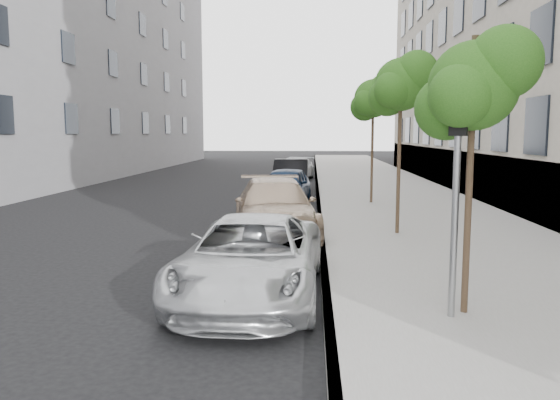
# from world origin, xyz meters

# --- Properties ---
(ground) EXTENTS (160.00, 160.00, 0.00)m
(ground) POSITION_xyz_m (0.00, 0.00, 0.00)
(ground) COLOR black
(ground) RESTS_ON ground
(sidewalk) EXTENTS (6.40, 72.00, 0.14)m
(sidewalk) POSITION_xyz_m (4.30, 24.00, 0.07)
(sidewalk) COLOR gray
(sidewalk) RESTS_ON ground
(curb) EXTENTS (0.15, 72.00, 0.14)m
(curb) POSITION_xyz_m (1.18, 24.00, 0.07)
(curb) COLOR #9E9B93
(curb) RESTS_ON ground
(tree_near) EXTENTS (1.63, 1.43, 4.13)m
(tree_near) POSITION_xyz_m (3.23, 1.50, 3.46)
(tree_near) COLOR #38281C
(tree_near) RESTS_ON sidewalk
(tree_mid) EXTENTS (1.71, 1.51, 4.75)m
(tree_mid) POSITION_xyz_m (3.23, 8.00, 4.04)
(tree_mid) COLOR #38281C
(tree_mid) RESTS_ON sidewalk
(tree_far) EXTENTS (1.77, 1.57, 4.82)m
(tree_far) POSITION_xyz_m (3.23, 14.50, 4.09)
(tree_far) COLOR #38281C
(tree_far) RESTS_ON sidewalk
(signal_pole) EXTENTS (0.29, 0.26, 3.15)m
(signal_pole) POSITION_xyz_m (2.96, 1.28, 2.11)
(signal_pole) COLOR #939699
(signal_pole) RESTS_ON sidewalk
(minivan) EXTENTS (2.44, 5.00, 1.37)m
(minivan) POSITION_xyz_m (-0.10, 2.48, 0.68)
(minivan) COLOR #B9BBBE
(minivan) RESTS_ON ground
(suv) EXTENTS (2.82, 5.51, 1.53)m
(suv) POSITION_xyz_m (-0.10, 8.18, 0.76)
(suv) COLOR tan
(suv) RESTS_ON ground
(sedan_blue) EXTENTS (2.09, 4.46, 1.47)m
(sedan_blue) POSITION_xyz_m (-0.10, 14.56, 0.74)
(sedan_blue) COLOR #112039
(sedan_blue) RESTS_ON ground
(sedan_black) EXTENTS (1.66, 4.67, 1.53)m
(sedan_black) POSITION_xyz_m (-0.10, 19.65, 0.77)
(sedan_black) COLOR black
(sedan_black) RESTS_ON ground
(sedan_rear) EXTENTS (2.61, 4.86, 1.34)m
(sedan_rear) POSITION_xyz_m (-0.10, 26.13, 0.67)
(sedan_rear) COLOR #94989C
(sedan_rear) RESTS_ON ground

